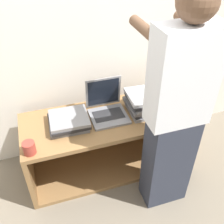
% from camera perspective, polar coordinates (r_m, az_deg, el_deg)
% --- Properties ---
extents(ground_plane, '(12.00, 12.00, 0.00)m').
position_cam_1_polar(ground_plane, '(2.40, 1.52, -16.01)').
color(ground_plane, '#756B5B').
extents(wall_back, '(8.00, 0.05, 2.40)m').
position_cam_1_polar(wall_back, '(2.20, -4.00, 18.07)').
color(wall_back, silver).
rests_on(wall_back, ground_plane).
extents(cart, '(1.45, 0.57, 0.57)m').
position_cam_1_polar(cart, '(2.41, -1.09, -5.58)').
color(cart, olive).
rests_on(cart, ground_plane).
extents(laptop_open, '(0.30, 0.31, 0.29)m').
position_cam_1_polar(laptop_open, '(2.18, -1.10, 0.81)').
color(laptop_open, gray).
rests_on(laptop_open, cart).
extents(laptop_stack_left, '(0.32, 0.29, 0.08)m').
position_cam_1_polar(laptop_stack_left, '(2.10, -9.42, -1.96)').
color(laptop_stack_left, slate).
rests_on(laptop_stack_left, cart).
extents(laptop_stack_right, '(0.33, 0.30, 0.17)m').
position_cam_1_polar(laptop_stack_right, '(2.23, 7.45, 2.13)').
color(laptop_stack_right, gray).
rests_on(laptop_stack_right, cart).
extents(person, '(0.40, 0.53, 1.69)m').
position_cam_1_polar(person, '(1.79, 13.63, -0.73)').
color(person, '#2D3342').
rests_on(person, ground_plane).
extents(mug, '(0.09, 0.09, 0.09)m').
position_cam_1_polar(mug, '(1.94, -17.59, -7.46)').
color(mug, '#9E382D').
rests_on(mug, cart).
extents(inventory_tag, '(0.06, 0.02, 0.01)m').
position_cam_1_polar(inventory_tag, '(2.13, 8.43, 3.02)').
color(inventory_tag, red).
rests_on(inventory_tag, laptop_stack_right).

